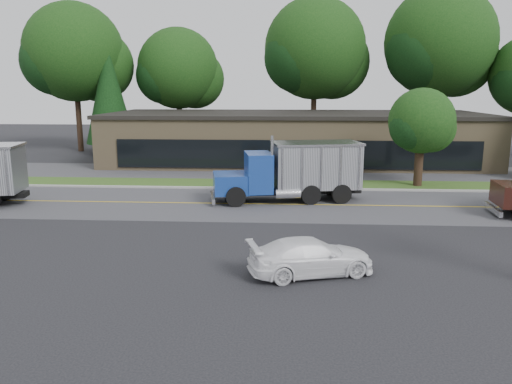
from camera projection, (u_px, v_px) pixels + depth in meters
The scene contains 15 objects.
ground at pixel (253, 257), 19.22m from camera, with size 140.00×140.00×0.00m, color #2D2D31.
road at pixel (264, 204), 28.02m from camera, with size 60.00×8.00×0.02m, color #58585D.
center_line at pixel (264, 204), 28.02m from camera, with size 60.00×0.12×0.01m, color gold.
curb at pixel (267, 189), 32.12m from camera, with size 60.00×0.30×0.12m, color #9E9E99.
grass_verge at pixel (268, 184), 33.88m from camera, with size 60.00×3.40×0.03m, color #2C4C1A.
far_parking at pixel (270, 172), 38.77m from camera, with size 60.00×7.00×0.02m, color #58585D.
strip_mall at pixel (295, 139), 44.10m from camera, with size 32.00×12.00×4.00m, color #8F7958.
tree_far_a at pixel (77, 57), 49.86m from camera, with size 10.36×9.75×14.78m.
tree_far_b at pixel (180, 72), 51.50m from camera, with size 8.77×8.25×12.51m.
tree_far_c at pixel (316, 54), 50.32m from camera, with size 10.78×10.14×15.37m.
tree_far_d at pixel (441, 47), 48.55m from camera, with size 11.29×10.62×16.10m.
evergreen_left at pixel (109, 93), 48.27m from camera, with size 4.76×4.76×10.82m.
tree_verge at pixel (422, 124), 32.50m from camera, with size 4.51×4.25×6.44m.
dump_truck_blue at pixel (296, 170), 28.60m from camera, with size 8.68×4.06×3.36m.
rally_car at pixel (311, 257), 17.39m from camera, with size 1.80×4.42×1.28m, color white.
Camera 1 is at (1.21, -18.26, 6.40)m, focal length 35.00 mm.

